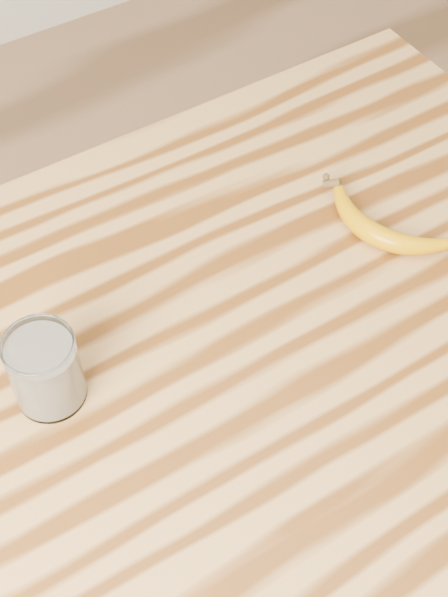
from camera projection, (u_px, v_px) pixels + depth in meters
room at (208, 26)px, 0.66m from camera, size 4.04×4.04×2.70m
table at (214, 402)px, 1.11m from camera, size 1.20×0.80×0.90m
smoothie_glass at (45, 370)px, 0.93m from camera, size 0.08×0.08×0.10m
banana at (375, 235)px, 1.10m from camera, size 0.18×0.27×0.03m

